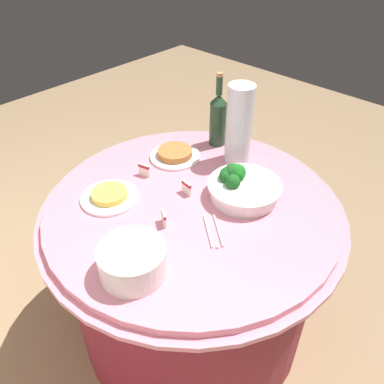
% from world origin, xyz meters
% --- Properties ---
extents(ground_plane, '(6.00, 6.00, 0.00)m').
position_xyz_m(ground_plane, '(0.00, 0.00, 0.00)').
color(ground_plane, '#9E7F5B').
extents(buffet_table, '(1.16, 1.16, 0.74)m').
position_xyz_m(buffet_table, '(0.00, 0.00, 0.38)').
color(buffet_table, maroon).
rests_on(buffet_table, ground_plane).
extents(broccoli_bowl, '(0.28, 0.28, 0.12)m').
position_xyz_m(broccoli_bowl, '(-0.10, -0.16, 0.79)').
color(broccoli_bowl, white).
rests_on(broccoli_bowl, buffet_table).
extents(plate_stack, '(0.21, 0.21, 0.10)m').
position_xyz_m(plate_stack, '(-0.10, 0.37, 0.79)').
color(plate_stack, white).
rests_on(plate_stack, buffet_table).
extents(wine_bottle, '(0.07, 0.07, 0.34)m').
position_xyz_m(wine_bottle, '(0.21, -0.40, 0.87)').
color(wine_bottle, '#213F27').
rests_on(wine_bottle, buffet_table).
extents(decorative_fruit_vase, '(0.11, 0.11, 0.34)m').
position_xyz_m(decorative_fruit_vase, '(0.06, -0.35, 0.89)').
color(decorative_fruit_vase, silver).
rests_on(decorative_fruit_vase, buffet_table).
extents(serving_tongs, '(0.15, 0.13, 0.01)m').
position_xyz_m(serving_tongs, '(-0.17, 0.07, 0.74)').
color(serving_tongs, silver).
rests_on(serving_tongs, buffet_table).
extents(food_plate_fried_egg, '(0.22, 0.22, 0.04)m').
position_xyz_m(food_plate_fried_egg, '(0.24, 0.20, 0.75)').
color(food_plate_fried_egg, white).
rests_on(food_plate_fried_egg, buffet_table).
extents(food_plate_peanuts, '(0.22, 0.22, 0.04)m').
position_xyz_m(food_plate_peanuts, '(0.27, -0.18, 0.76)').
color(food_plate_peanuts, white).
rests_on(food_plate_peanuts, buffet_table).
extents(label_placard_front, '(0.05, 0.03, 0.05)m').
position_xyz_m(label_placard_front, '(-0.01, 0.16, 0.77)').
color(label_placard_front, white).
rests_on(label_placard_front, buffet_table).
extents(label_placard_mid, '(0.05, 0.02, 0.05)m').
position_xyz_m(label_placard_mid, '(0.26, 0.01, 0.77)').
color(label_placard_mid, white).
rests_on(label_placard_mid, buffet_table).
extents(label_placard_rear, '(0.05, 0.02, 0.05)m').
position_xyz_m(label_placard_rear, '(0.05, -0.03, 0.77)').
color(label_placard_rear, white).
rests_on(label_placard_rear, buffet_table).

